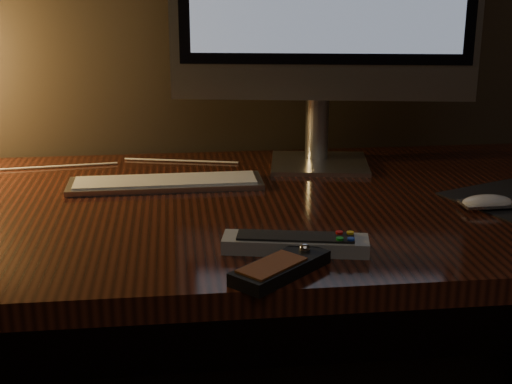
{
  "coord_description": "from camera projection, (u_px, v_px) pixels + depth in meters",
  "views": [
    {
      "loc": [
        -0.15,
        0.64,
        1.15
      ],
      "look_at": [
        -0.02,
        1.73,
        0.81
      ],
      "focal_mm": 50.0,
      "sensor_mm": 36.0,
      "label": 1
    }
  ],
  "objects": [
    {
      "name": "desk",
      "position": [
        256.0,
        253.0,
        1.39
      ],
      "size": [
        1.6,
        0.75,
        0.75
      ],
      "color": "#3B160D",
      "rests_on": "ground"
    },
    {
      "name": "keyboard",
      "position": [
        166.0,
        183.0,
        1.38
      ],
      "size": [
        0.37,
        0.11,
        0.01
      ],
      "primitive_type": "cube",
      "rotation": [
        0.0,
        0.0,
        0.01
      ],
      "color": "silver",
      "rests_on": "desk"
    },
    {
      "name": "mouse",
      "position": [
        487.0,
        204.0,
        1.24
      ],
      "size": [
        0.09,
        0.05,
        0.02
      ],
      "primitive_type": "ellipsoid",
      "rotation": [
        0.0,
        0.0,
        0.02
      ],
      "color": "white",
      "rests_on": "desk"
    },
    {
      "name": "media_remote",
      "position": [
        281.0,
        267.0,
        0.97
      ],
      "size": [
        0.15,
        0.15,
        0.03
      ],
      "rotation": [
        0.0,
        0.0,
        0.74
      ],
      "color": "black",
      "rests_on": "desk"
    },
    {
      "name": "tv_remote",
      "position": [
        295.0,
        243.0,
        1.06
      ],
      "size": [
        0.22,
        0.1,
        0.03
      ],
      "rotation": [
        0.0,
        0.0,
        -0.2
      ],
      "color": "#96999C",
      "rests_on": "desk"
    },
    {
      "name": "papers",
      "position": [
        136.0,
        183.0,
        1.39
      ],
      "size": [
        0.13,
        0.11,
        0.01
      ],
      "primitive_type": "cube",
      "rotation": [
        0.0,
        0.0,
        0.34
      ],
      "color": "white",
      "rests_on": "desk"
    },
    {
      "name": "cable",
      "position": [
        117.0,
        165.0,
        1.52
      ],
      "size": [
        0.52,
        0.06,
        0.0
      ],
      "primitive_type": "cylinder",
      "rotation": [
        0.0,
        1.57,
        -0.11
      ],
      "color": "white",
      "rests_on": "desk"
    }
  ]
}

